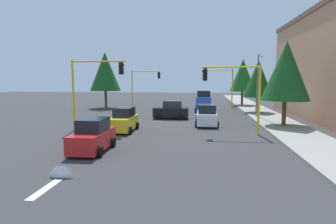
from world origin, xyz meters
name	(u,v)px	position (x,y,z in m)	size (l,w,h in m)	color
ground_plane	(171,122)	(0.00, 0.00, 0.00)	(120.00, 120.00, 0.00)	#353538
sidewalk_kerb	(266,116)	(-5.00, 10.50, 0.07)	(80.00, 4.00, 0.15)	gray
lane_arrow_near	(104,148)	(11.51, -3.00, 0.01)	(2.40, 1.10, 1.10)	silver
lane_arrow_mid	(55,182)	(17.51, -3.00, 0.01)	(2.40, 1.10, 1.10)	silver
traffic_signal_far_right	(144,81)	(-14.00, -5.68, 3.95)	(0.36, 4.59, 5.57)	yellow
traffic_signal_near_left	(235,85)	(6.00, 5.65, 3.83)	(0.36, 4.59, 5.40)	yellow
traffic_signal_far_left	(220,80)	(-14.00, 5.71, 4.08)	(0.36, 4.59, 5.77)	yellow
traffic_signal_near_right	(93,81)	(6.00, -5.73, 4.16)	(0.36, 4.59, 5.90)	yellow
street_lamp_curbside	(258,79)	(-3.61, 9.20, 4.35)	(2.15, 0.28, 7.00)	slate
tree_roadside_far	(243,75)	(-18.00, 9.50, 4.87)	(4.07, 4.07, 7.43)	brown
tree_roadside_near	(286,71)	(2.00, 10.50, 5.03)	(4.20, 4.20, 7.67)	brown
tree_opposite_side	(105,72)	(-12.00, -11.00, 5.37)	(4.46, 4.46, 8.17)	brown
tree_roadside_mid	(258,79)	(-8.00, 10.00, 4.35)	(3.65, 3.65, 6.65)	brown
delivery_van_blue	(204,102)	(-9.46, 3.34, 1.28)	(4.80, 2.22, 2.77)	blue
car_black	(171,111)	(-2.00, -0.17, 0.90)	(1.95, 3.76, 1.98)	black
car_white	(207,116)	(1.92, 3.60, 0.90)	(3.99, 2.11, 1.98)	white
car_red	(93,136)	(12.35, -3.38, 0.90)	(3.86, 2.00, 1.98)	red
car_yellow	(124,120)	(5.73, -3.30, 0.90)	(3.81, 1.94, 1.98)	yellow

